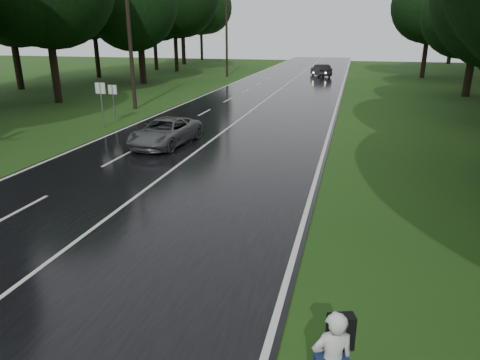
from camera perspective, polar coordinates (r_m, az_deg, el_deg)
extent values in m
plane|color=#224715|center=(12.32, -21.94, -8.64)|extent=(160.00, 160.00, 0.00)
cube|color=black|center=(29.95, 0.83, 8.54)|extent=(12.00, 140.00, 0.04)
cube|color=silver|center=(29.95, 0.83, 8.59)|extent=(0.12, 140.00, 0.01)
imported|color=#4E5053|center=(21.95, -9.73, 6.21)|extent=(2.58, 4.85, 1.30)
imported|color=black|center=(56.93, 10.55, 13.93)|extent=(3.02, 4.68, 1.46)
cube|color=black|center=(6.92, 13.01, -18.76)|extent=(0.44, 0.33, 0.55)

